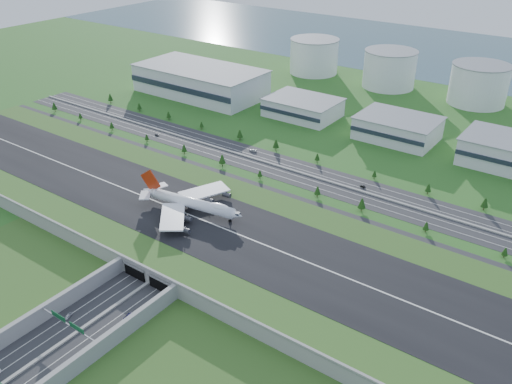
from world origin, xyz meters
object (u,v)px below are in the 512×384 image
Objects in this scene: fuel_tank_a at (314,56)px; boeing_747 at (191,203)px; car_5 at (363,187)px; car_4 at (157,135)px; car_7 at (253,150)px; car_2 at (129,316)px; car_0 at (68,316)px.

fuel_tank_a is 0.76× the size of boeing_747.
boeing_747 is 114.51m from car_5.
car_4 is at bearing 134.58° from boeing_747.
car_7 reaches higher than car_5.
fuel_tank_a is at bearing 2.26° from car_4.
car_4 is 81.19m from car_7.
boeing_747 reaches higher than car_4.
car_2 is (30.19, -75.88, -12.93)m from boeing_747.
car_2 is (21.94, 15.50, 0.01)m from car_0.
fuel_tank_a reaches higher than car_7.
fuel_tank_a is 8.46× the size of car_7.
boeing_747 is (100.66, -306.49, -3.67)m from fuel_tank_a.
car_0 is at bearing -4.01° from car_5.
car_7 reaches higher than car_4.
car_5 is 90.78m from car_7.
car_0 is 197.19m from car_7.
boeing_747 is at bearing 15.03° from car_7.
car_0 is 1.15× the size of car_4.
fuel_tank_a reaches higher than car_5.
boeing_747 is at bearing -71.82° from fuel_tank_a.
car_7 is (-31.40, 101.78, -12.85)m from boeing_747.
boeing_747 is 82.69m from car_2.
car_2 is 0.95× the size of car_7.
car_0 reaches higher than car_4.
car_4 is at bearing -92.42° from fuel_tank_a.
car_4 is (-9.49, -224.46, -16.71)m from fuel_tank_a.
boeing_747 is 16.44× the size of car_5.
car_7 is at bearing 81.99° from car_0.
car_5 is (59.25, 97.12, -13.05)m from boeing_747.
car_2 is at bearing 17.00° from car_7.
car_0 is 26.86m from car_2.
car_0 is at bearing -74.69° from fuel_tank_a.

